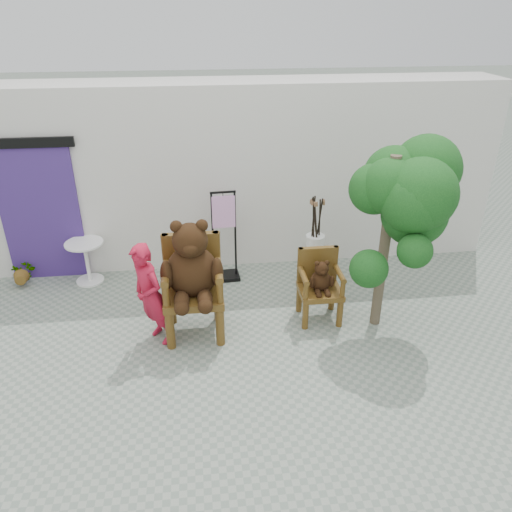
{
  "coord_description": "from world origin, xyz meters",
  "views": [
    {
      "loc": [
        -0.5,
        -5.05,
        4.12
      ],
      "look_at": [
        0.23,
        1.05,
        0.95
      ],
      "focal_mm": 35.0,
      "sensor_mm": 36.0,
      "label": 1
    }
  ],
  "objects_px": {
    "chair_big": "(192,272)",
    "chair_small": "(320,281)",
    "cafe_table": "(86,257)",
    "person": "(151,295)",
    "display_stand": "(225,246)",
    "tree": "(408,194)",
    "stool_bucket": "(315,245)"
  },
  "relations": [
    {
      "from": "chair_big",
      "to": "chair_small",
      "type": "relative_size",
      "value": 1.64
    },
    {
      "from": "chair_big",
      "to": "cafe_table",
      "type": "height_order",
      "value": "chair_big"
    },
    {
      "from": "person",
      "to": "display_stand",
      "type": "height_order",
      "value": "display_stand"
    },
    {
      "from": "chair_big",
      "to": "cafe_table",
      "type": "bearing_deg",
      "value": 136.6
    },
    {
      "from": "chair_small",
      "to": "tree",
      "type": "bearing_deg",
      "value": -16.33
    },
    {
      "from": "cafe_table",
      "to": "display_stand",
      "type": "distance_m",
      "value": 2.22
    },
    {
      "from": "display_stand",
      "to": "tree",
      "type": "bearing_deg",
      "value": -38.88
    },
    {
      "from": "display_stand",
      "to": "stool_bucket",
      "type": "bearing_deg",
      "value": -14.37
    },
    {
      "from": "display_stand",
      "to": "tree",
      "type": "relative_size",
      "value": 0.58
    },
    {
      "from": "cafe_table",
      "to": "tree",
      "type": "xyz_separation_m",
      "value": [
        4.46,
        -1.73,
        1.51
      ]
    },
    {
      "from": "cafe_table",
      "to": "tree",
      "type": "distance_m",
      "value": 5.01
    },
    {
      "from": "person",
      "to": "cafe_table",
      "type": "height_order",
      "value": "person"
    },
    {
      "from": "chair_big",
      "to": "tree",
      "type": "relative_size",
      "value": 0.64
    },
    {
      "from": "chair_small",
      "to": "person",
      "type": "bearing_deg",
      "value": -171.51
    },
    {
      "from": "chair_big",
      "to": "display_stand",
      "type": "distance_m",
      "value": 1.59
    },
    {
      "from": "chair_small",
      "to": "chair_big",
      "type": "bearing_deg",
      "value": -174.38
    },
    {
      "from": "chair_big",
      "to": "display_stand",
      "type": "relative_size",
      "value": 1.11
    },
    {
      "from": "person",
      "to": "stool_bucket",
      "type": "xyz_separation_m",
      "value": [
        2.47,
        1.37,
        -0.1
      ]
    },
    {
      "from": "person",
      "to": "stool_bucket",
      "type": "height_order",
      "value": "person"
    },
    {
      "from": "display_stand",
      "to": "tree",
      "type": "distance_m",
      "value": 3.06
    },
    {
      "from": "cafe_table",
      "to": "stool_bucket",
      "type": "height_order",
      "value": "stool_bucket"
    },
    {
      "from": "chair_big",
      "to": "tree",
      "type": "height_order",
      "value": "tree"
    },
    {
      "from": "person",
      "to": "display_stand",
      "type": "xyz_separation_m",
      "value": [
        1.05,
        1.63,
        -0.15
      ]
    },
    {
      "from": "chair_big",
      "to": "chair_small",
      "type": "distance_m",
      "value": 1.81
    },
    {
      "from": "cafe_table",
      "to": "display_stand",
      "type": "height_order",
      "value": "display_stand"
    },
    {
      "from": "display_stand",
      "to": "person",
      "type": "bearing_deg",
      "value": -126.45
    },
    {
      "from": "cafe_table",
      "to": "tree",
      "type": "relative_size",
      "value": 0.27
    },
    {
      "from": "stool_bucket",
      "to": "display_stand",
      "type": "bearing_deg",
      "value": 169.43
    },
    {
      "from": "stool_bucket",
      "to": "chair_small",
      "type": "bearing_deg",
      "value": -98.87
    },
    {
      "from": "chair_small",
      "to": "cafe_table",
      "type": "xyz_separation_m",
      "value": [
        -3.47,
        1.44,
        -0.15
      ]
    },
    {
      "from": "chair_small",
      "to": "person",
      "type": "xyz_separation_m",
      "value": [
        -2.31,
        -0.34,
        0.15
      ]
    },
    {
      "from": "person",
      "to": "stool_bucket",
      "type": "relative_size",
      "value": 1.01
    }
  ]
}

